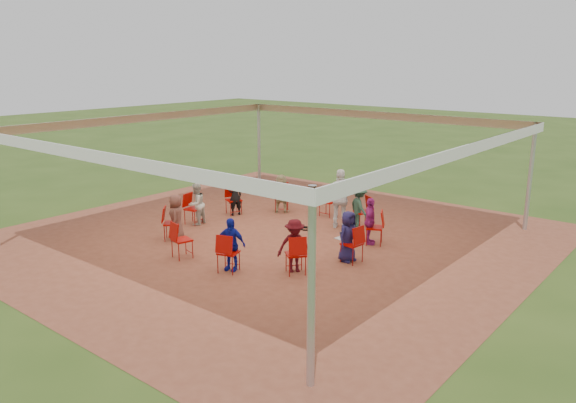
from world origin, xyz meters
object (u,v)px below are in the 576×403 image
Objects in this scene: person_seated_1 at (370,221)px; chair_4 at (282,198)px; standing_person at (341,199)px; chair_1 at (374,228)px; person_seated_7 at (231,244)px; cable_coil at (306,229)px; chair_0 at (352,244)px; chair_2 at (363,212)px; chair_6 at (193,209)px; person_seated_4 at (235,196)px; person_seated_2 at (359,207)px; person_seated_6 at (176,217)px; chair_7 at (172,223)px; chair_5 at (234,200)px; person_seated_5 at (196,204)px; chair_8 at (182,240)px; person_seated_3 at (281,193)px; chair_10 at (296,254)px; chair_3 at (328,202)px; laptop at (343,236)px; person_seated_0 at (348,236)px; person_seated_8 at (295,246)px; chair_9 at (228,253)px.

chair_4 is at bearing 47.95° from person_seated_1.
chair_1 is at bearing 123.68° from standing_person.
chair_1 is at bearing 47.95° from person_seated_7.
person_seated_1 is 2.86× the size of cable_coil.
chair_0 and chair_2 have the same top height.
chair_6 is 0.74× the size of person_seated_7.
chair_4 is at bearing 168.11° from person_seated_4.
person_seated_1 reaches higher than cable_coil.
person_seated_1 is at bearing 163.64° from person_seated_2.
chair_7 is at bearing -90.00° from person_seated_6.
person_seated_7 is at bearing 50.23° from chair_6.
person_seated_4 is at bearing 159.16° from chair_6.
standing_person is (3.23, 0.92, 0.23)m from person_seated_4.
standing_person is (3.34, 0.88, 0.40)m from chair_5.
chair_5 is at bearing 168.11° from person_seated_5.
person_seated_3 is at bearing 113.94° from chair_8.
person_seated_6 is (0.09, 0.08, 0.16)m from chair_7.
chair_10 is at bearing 32.73° from chair_8.
chair_8 is 0.74× the size of person_seated_5.
chair_3 is 3.83m from laptop.
chair_1 is 5.17m from person_seated_6.
standing_person reaches higher than chair_8.
person_seated_8 is (-0.55, -1.33, 0.00)m from person_seated_0.
chair_3 and chair_8 have the same top height.
chair_6 is 4.04m from chair_9.
chair_9 is (3.48, -2.05, 0.00)m from chair_6.
person_seated_8 is (-0.39, -2.80, 0.16)m from chair_1.
chair_5 is at bearing 64.85° from person_seated_1.
person_seated_6 is at bearing 90.00° from chair_7.
person_seated_6 reaches higher than cable_coil.
person_seated_4 is at bearing -176.17° from cable_coil.
person_seated_7 is 2.86× the size of cable_coil.
person_seated_7 reaches higher than chair_2.
chair_3 and chair_9 have the same top height.
chair_5 is 5.29m from chair_10.
chair_3 is 0.74× the size of person_seated_4.
laptop is at bearing 113.06° from chair_4.
person_seated_6 reaches higher than chair_8.
chair_1 is 0.74× the size of person_seated_5.
chair_8 is 2.87× the size of laptop.
chair_3 is 5.29m from chair_8.
person_seated_6 is (-3.15, -3.94, 0.00)m from person_seated_2.
person_seated_1 is (-0.26, 1.41, 0.00)m from person_seated_0.
person_seated_7 is at bearing 90.00° from chair_9.
cable_coil is 1.36× the size of laptop.
standing_person reaches higher than chair_2.
person_seated_4 is at bearing 16.36° from person_seated_3.
chair_0 is at bearing 64.85° from person_seated_6.
person_seated_3 is 1.00× the size of person_seated_8.
chair_1 reaches higher than laptop.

